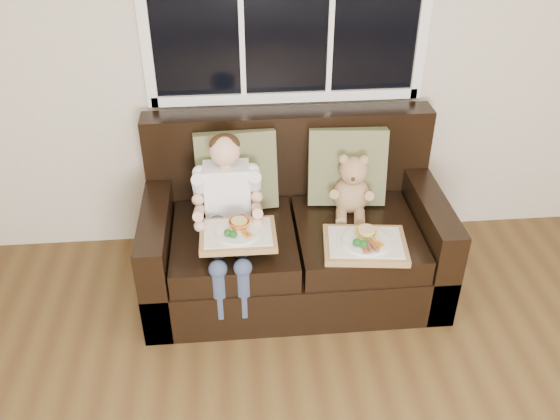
{
  "coord_description": "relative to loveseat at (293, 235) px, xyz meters",
  "views": [
    {
      "loc": [
        -0.61,
        -0.81,
        2.37
      ],
      "look_at": [
        -0.38,
        1.85,
        0.6
      ],
      "focal_mm": 38.0,
      "sensor_mm": 36.0,
      "label": 1
    }
  ],
  "objects": [
    {
      "name": "room_walls",
      "position": [
        0.28,
        -2.02,
        1.28
      ],
      "size": [
        4.52,
        5.02,
        2.71
      ],
      "color": "beige",
      "rests_on": "ground"
    },
    {
      "name": "loveseat",
      "position": [
        0.0,
        0.0,
        0.0
      ],
      "size": [
        1.7,
        0.92,
        0.96
      ],
      "color": "black",
      "rests_on": "ground"
    },
    {
      "name": "pillow_left",
      "position": [
        -0.32,
        0.15,
        0.37
      ],
      "size": [
        0.48,
        0.25,
        0.48
      ],
      "rotation": [
        -0.21,
        0.0,
        0.09
      ],
      "color": "olive",
      "rests_on": "loveseat"
    },
    {
      "name": "pillow_right",
      "position": [
        0.33,
        0.15,
        0.37
      ],
      "size": [
        0.47,
        0.25,
        0.47
      ],
      "rotation": [
        -0.21,
        0.0,
        -0.09
      ],
      "color": "olive",
      "rests_on": "loveseat"
    },
    {
      "name": "child",
      "position": [
        -0.37,
        -0.12,
        0.33
      ],
      "size": [
        0.37,
        0.59,
        0.83
      ],
      "color": "white",
      "rests_on": "loveseat"
    },
    {
      "name": "teddy_bear",
      "position": [
        0.34,
        0.03,
        0.29
      ],
      "size": [
        0.25,
        0.3,
        0.38
      ],
      "rotation": [
        0.0,
        0.0,
        -0.18
      ],
      "color": "tan",
      "rests_on": "loveseat"
    },
    {
      "name": "tray_left",
      "position": [
        -0.33,
        -0.32,
        0.26
      ],
      "size": [
        0.4,
        0.3,
        0.09
      ],
      "rotation": [
        0.0,
        0.0,
        -0.01
      ],
      "color": "#A37C49",
      "rests_on": "child"
    },
    {
      "name": "tray_right",
      "position": [
        0.35,
        -0.34,
        0.17
      ],
      "size": [
        0.48,
        0.38,
        0.1
      ],
      "rotation": [
        0.0,
        0.0,
        -0.12
      ],
      "color": "#A37C49",
      "rests_on": "loveseat"
    }
  ]
}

